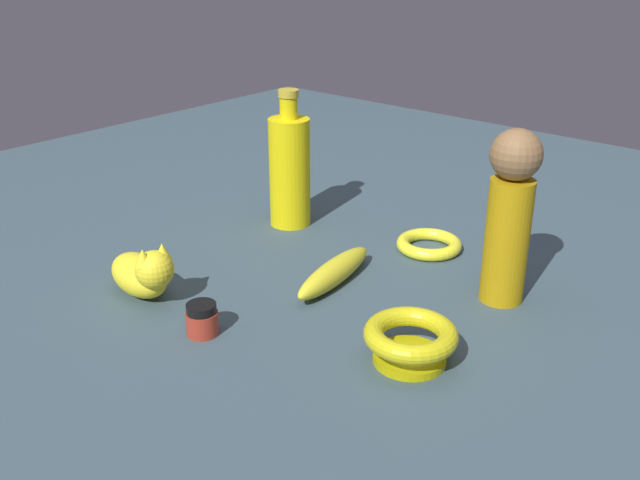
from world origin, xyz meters
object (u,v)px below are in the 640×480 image
at_px(nail_polish_jar, 202,319).
at_px(bottle_tall, 290,169).
at_px(bangle, 429,244).
at_px(banana, 335,272).
at_px(person_figure_adult, 510,213).
at_px(cat_figurine, 143,273).
at_px(bowl, 410,339).

xyz_separation_m(nail_polish_jar, bottle_tall, (0.35, 0.17, 0.08)).
bearing_deg(nail_polish_jar, bangle, -10.74).
relative_size(banana, person_figure_adult, 0.76).
bearing_deg(banana, nail_polish_jar, 161.33).
bearing_deg(cat_figurine, nail_polish_jar, -95.64).
bearing_deg(nail_polish_jar, person_figure_adult, -36.27).
distance_m(bowl, bottle_tall, 0.47).
height_order(nail_polish_jar, cat_figurine, cat_figurine).
bearing_deg(cat_figurine, bangle, -28.73).
distance_m(bangle, bowl, 0.33).
height_order(banana, bangle, banana).
distance_m(banana, person_figure_adult, 0.26).
relative_size(nail_polish_jar, person_figure_adult, 0.17).
xyz_separation_m(cat_figurine, person_figure_adult, (0.32, -0.39, 0.09)).
xyz_separation_m(cat_figurine, bottle_tall, (0.34, 0.03, 0.06)).
bearing_deg(banana, bangle, -20.77).
bearing_deg(person_figure_adult, cat_figurine, 129.79).
xyz_separation_m(banana, bottle_tall, (0.13, 0.21, 0.08)).
relative_size(nail_polish_jar, cat_figurine, 0.28).
height_order(bangle, bottle_tall, bottle_tall).
bearing_deg(bangle, bottle_tall, 103.96).
height_order(banana, bowl, bowl).
xyz_separation_m(banana, bowl, (-0.10, -0.20, 0.01)).
xyz_separation_m(nail_polish_jar, banana, (0.22, -0.04, -0.00)).
height_order(nail_polish_jar, bowl, bowl).
bearing_deg(cat_figurine, person_figure_adult, -50.21).
relative_size(bangle, bowl, 0.93).
distance_m(banana, bowl, 0.23).
bearing_deg(bottle_tall, bangle, -76.04).
relative_size(nail_polish_jar, bowl, 0.38).
bearing_deg(bowl, person_figure_adult, -1.94).
relative_size(person_figure_adult, bowl, 2.17).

